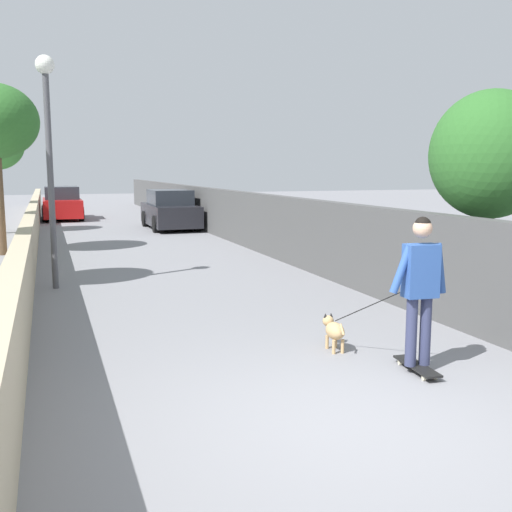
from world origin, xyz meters
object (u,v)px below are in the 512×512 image
(tree_right_far, at_px, (491,156))
(skateboard, at_px, (417,366))
(dog, at_px, (334,330))
(car_near, at_px, (170,211))
(car_far, at_px, (62,204))
(person_skateboarder, at_px, (420,279))
(lamp_post, at_px, (48,132))

(tree_right_far, height_order, skateboard, tree_right_far)
(skateboard, xyz_separation_m, dog, (1.09, 0.53, 0.21))
(car_near, bearing_deg, skateboard, 177.98)
(tree_right_far, xyz_separation_m, dog, (-0.89, 3.12, -2.27))
(skateboard, relative_size, car_far, 0.20)
(person_skateboarder, height_order, car_far, person_skateboarder)
(skateboard, bearing_deg, car_far, 7.90)
(skateboard, distance_m, person_skateboarder, 1.03)
(tree_right_far, height_order, lamp_post, lamp_post)
(skateboard, height_order, dog, dog)
(skateboard, xyz_separation_m, person_skateboarder, (0.00, 0.00, 1.03))
(lamp_post, distance_m, skateboard, 8.21)
(tree_right_far, bearing_deg, car_near, 7.17)
(person_skateboarder, height_order, car_near, person_skateboarder)
(person_skateboarder, bearing_deg, dog, 25.93)
(dog, height_order, car_far, car_far)
(skateboard, height_order, car_far, car_far)
(lamp_post, xyz_separation_m, person_skateboarder, (-6.59, -3.89, -1.95))
(lamp_post, bearing_deg, car_near, -22.24)
(skateboard, distance_m, car_far, 23.92)
(car_near, distance_m, car_far, 7.22)
(skateboard, bearing_deg, lamp_post, 30.53)
(person_skateboarder, xyz_separation_m, car_far, (23.69, 3.29, -0.38))
(lamp_post, relative_size, car_far, 1.10)
(lamp_post, xyz_separation_m, car_near, (11.03, -4.51, -2.33))
(dog, xyz_separation_m, car_far, (22.60, 2.76, 0.44))
(dog, bearing_deg, lamp_post, 31.39)
(car_near, bearing_deg, person_skateboarder, 177.98)
(lamp_post, bearing_deg, person_skateboarder, -149.47)
(skateboard, bearing_deg, tree_right_far, -52.66)
(skateboard, distance_m, dog, 1.22)
(person_skateboarder, distance_m, dog, 1.46)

